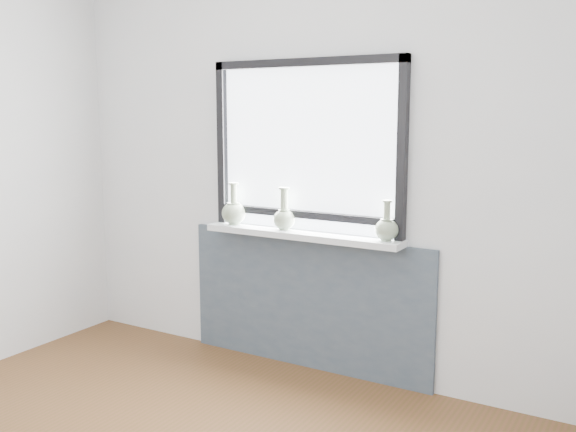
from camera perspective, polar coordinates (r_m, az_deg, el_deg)
The scene contains 7 objects.
back_wall at distance 4.00m, azimuth 1.90°, elevation 4.48°, with size 3.60×0.02×2.60m, color silver.
apron_panel at distance 4.14m, azimuth 1.63°, elevation -7.65°, with size 1.70×0.03×0.86m, color #46525D.
windowsill at distance 3.97m, azimuth 1.17°, elevation -1.68°, with size 1.32×0.18×0.04m, color white.
window at distance 3.96m, azimuth 1.65°, elevation 6.48°, with size 1.30×0.06×1.05m.
vase_a at distance 4.22m, azimuth -4.83°, elevation 0.40°, with size 0.16×0.16×0.28m.
vase_b at distance 4.02m, azimuth -0.35°, elevation -0.04°, with size 0.14×0.14×0.27m.
vase_c at distance 3.72m, azimuth 8.75°, elevation -1.04°, with size 0.14×0.14×0.23m.
Camera 1 is at (1.91, -1.69, 1.63)m, focal length 40.00 mm.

